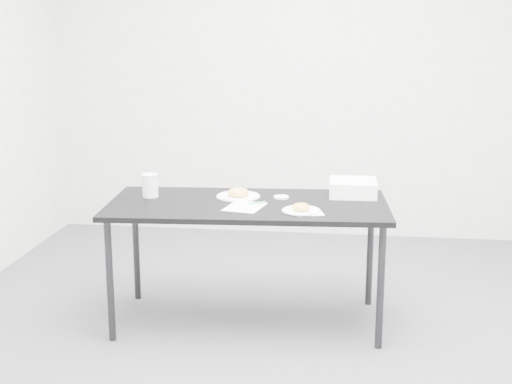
# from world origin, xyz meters

# --- Properties ---
(floor) EXTENTS (4.00, 4.00, 0.00)m
(floor) POSITION_xyz_m (0.00, 0.00, 0.00)
(floor) COLOR #49484D
(floor) RESTS_ON ground
(wall_back) EXTENTS (4.00, 0.02, 2.70)m
(wall_back) POSITION_xyz_m (0.00, 2.00, 1.35)
(wall_back) COLOR white
(wall_back) RESTS_ON floor
(table) EXTENTS (1.63, 0.85, 0.72)m
(table) POSITION_xyz_m (-0.12, 0.11, 0.67)
(table) COLOR black
(table) RESTS_ON floor
(scorecard) EXTENTS (0.24, 0.28, 0.00)m
(scorecard) POSITION_xyz_m (-0.13, 0.02, 0.73)
(scorecard) COLOR white
(scorecard) RESTS_ON table
(logo_patch) EXTENTS (0.05, 0.05, 0.00)m
(logo_patch) POSITION_xyz_m (-0.05, 0.11, 0.73)
(logo_patch) COLOR green
(logo_patch) RESTS_ON scorecard
(pen) EXTENTS (0.10, 0.07, 0.01)m
(pen) POSITION_xyz_m (-0.07, 0.10, 0.73)
(pen) COLOR #0E9C73
(pen) RESTS_ON scorecard
(napkin) EXTENTS (0.18, 0.18, 0.00)m
(napkin) POSITION_xyz_m (0.23, -0.06, 0.73)
(napkin) COLOR white
(napkin) RESTS_ON table
(plate_near) EXTENTS (0.21, 0.21, 0.01)m
(plate_near) POSITION_xyz_m (0.19, -0.04, 0.73)
(plate_near) COLOR white
(plate_near) RESTS_ON napkin
(donut_near) EXTENTS (0.11, 0.11, 0.03)m
(donut_near) POSITION_xyz_m (0.19, -0.04, 0.75)
(donut_near) COLOR gold
(donut_near) RESTS_ON plate_near
(plate_far) EXTENTS (0.26, 0.26, 0.01)m
(plate_far) POSITION_xyz_m (-0.20, 0.24, 0.73)
(plate_far) COLOR white
(plate_far) RESTS_ON table
(donut_far) EXTENTS (0.15, 0.15, 0.04)m
(donut_far) POSITION_xyz_m (-0.20, 0.24, 0.75)
(donut_far) COLOR gold
(donut_far) RESTS_ON plate_far
(coffee_cup) EXTENTS (0.09, 0.09, 0.14)m
(coffee_cup) POSITION_xyz_m (-0.71, 0.18, 0.79)
(coffee_cup) COLOR silver
(coffee_cup) RESTS_ON table
(cup_lid) EXTENTS (0.09, 0.09, 0.01)m
(cup_lid) POSITION_xyz_m (0.06, 0.25, 0.73)
(cup_lid) COLOR white
(cup_lid) RESTS_ON table
(bakery_box) EXTENTS (0.28, 0.28, 0.09)m
(bakery_box) POSITION_xyz_m (0.47, 0.38, 0.77)
(bakery_box) COLOR white
(bakery_box) RESTS_ON table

